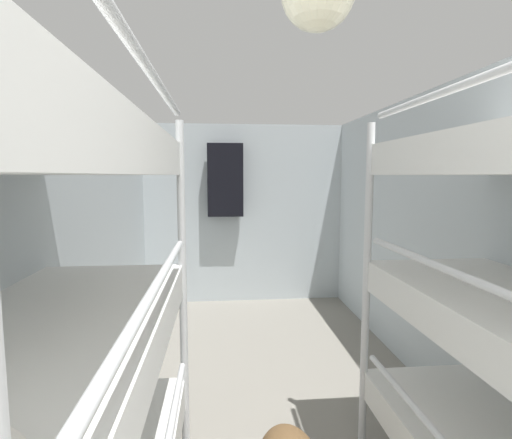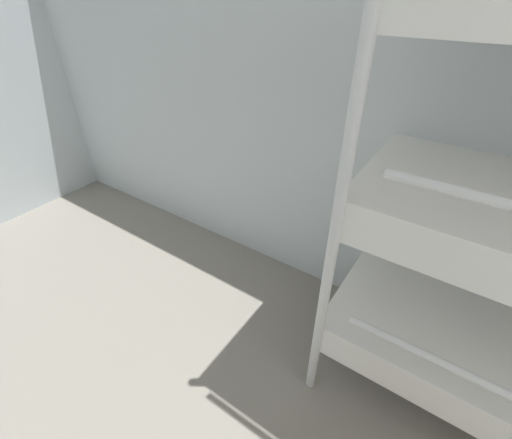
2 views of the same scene
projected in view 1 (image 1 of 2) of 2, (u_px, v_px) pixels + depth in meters
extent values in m
cube|color=silver|center=(56.00, 259.00, 2.37)|extent=(0.06, 5.44, 2.27)
cube|color=silver|center=(467.00, 251.00, 2.60)|extent=(0.06, 5.44, 2.27)
cube|color=silver|center=(244.00, 214.00, 5.15)|extent=(2.64, 0.06, 2.27)
cylinder|color=silver|center=(183.00, 296.00, 2.23)|extent=(0.04, 0.04, 1.92)
cube|color=white|center=(40.00, 359.00, 1.26)|extent=(0.73, 1.90, 0.17)
cylinder|color=silver|center=(156.00, 287.00, 1.27)|extent=(0.03, 1.62, 0.03)
cube|color=white|center=(26.00, 146.00, 1.19)|extent=(0.73, 1.90, 0.17)
cylinder|color=silver|center=(149.00, 71.00, 1.20)|extent=(0.03, 1.62, 0.03)
cylinder|color=silver|center=(366.00, 291.00, 2.33)|extent=(0.04, 0.04, 1.92)
cylinder|color=silver|center=(468.00, 279.00, 1.37)|extent=(0.03, 1.62, 0.03)
cylinder|color=silver|center=(480.00, 79.00, 1.30)|extent=(0.03, 1.62, 0.03)
cube|color=black|center=(225.00, 180.00, 4.93)|extent=(0.44, 0.12, 0.90)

